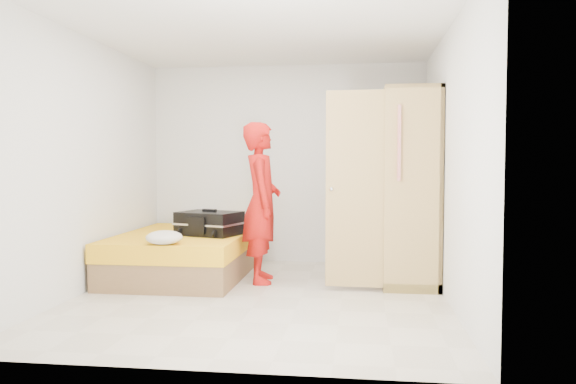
# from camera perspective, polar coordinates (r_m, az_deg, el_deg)

# --- Properties ---
(room) EXTENTS (4.00, 4.02, 2.60)m
(room) POSITION_cam_1_polar(r_m,az_deg,el_deg) (5.47, -2.86, 2.79)
(room) COLOR beige
(room) RESTS_ON ground
(bed) EXTENTS (1.42, 2.02, 0.50)m
(bed) POSITION_cam_1_polar(r_m,az_deg,el_deg) (6.69, -10.39, -6.24)
(bed) COLOR brown
(bed) RESTS_ON ground
(wardrobe) EXTENTS (1.17, 1.20, 2.10)m
(wardrobe) POSITION_cam_1_polar(r_m,az_deg,el_deg) (6.27, 11.74, 0.00)
(wardrobe) COLOR tan
(wardrobe) RESTS_ON ground
(person) EXTENTS (0.53, 0.71, 1.76)m
(person) POSITION_cam_1_polar(r_m,az_deg,el_deg) (6.19, -2.71, -1.07)
(person) COLOR red
(person) RESTS_ON ground
(suitcase) EXTENTS (0.80, 0.68, 0.29)m
(suitcase) POSITION_cam_1_polar(r_m,az_deg,el_deg) (6.44, -8.00, -3.17)
(suitcase) COLOR black
(suitcase) RESTS_ON bed
(round_cushion) EXTENTS (0.37, 0.37, 0.14)m
(round_cushion) POSITION_cam_1_polar(r_m,az_deg,el_deg) (5.78, -12.47, -4.53)
(round_cushion) COLOR silver
(round_cushion) RESTS_ON bed
(pillow) EXTENTS (0.62, 0.38, 0.10)m
(pillow) POSITION_cam_1_polar(r_m,az_deg,el_deg) (7.48, -9.04, -2.92)
(pillow) COLOR silver
(pillow) RESTS_ON bed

